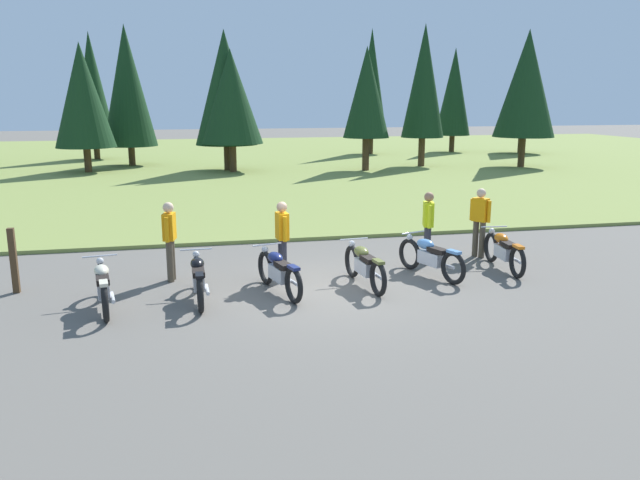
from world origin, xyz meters
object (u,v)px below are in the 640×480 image
at_px(motorcycle_sky_blue, 430,257).
at_px(rider_near_row_end, 170,237).
at_px(motorcycle_cream, 103,286).
at_px(rider_checking_bike, 282,236).
at_px(motorcycle_navy, 279,271).
at_px(motorcycle_black, 198,278).
at_px(motorcycle_olive, 364,265).
at_px(rider_with_back_turned, 480,218).
at_px(trail_marker_post, 14,261).
at_px(rider_in_hivis_vest, 428,223).
at_px(motorcycle_orange, 504,250).

xyz_separation_m(motorcycle_sky_blue, rider_near_row_end, (-5.43, 0.87, 0.51)).
bearing_deg(motorcycle_cream, rider_checking_bike, 18.90).
bearing_deg(motorcycle_navy, motorcycle_black, -174.79).
bearing_deg(motorcycle_olive, motorcycle_navy, -176.85).
height_order(motorcycle_navy, rider_with_back_turned, rider_with_back_turned).
bearing_deg(motorcycle_black, motorcycle_cream, -175.19).
bearing_deg(motorcycle_olive, trail_marker_post, 171.26).
height_order(rider_near_row_end, rider_in_hivis_vest, same).
xyz_separation_m(motorcycle_orange, rider_with_back_turned, (-0.03, 1.17, 0.51)).
bearing_deg(rider_with_back_turned, motorcycle_navy, -160.51).
relative_size(motorcycle_cream, rider_with_back_turned, 1.25).
bearing_deg(rider_checking_bike, motorcycle_sky_blue, -7.72).
distance_m(motorcycle_navy, rider_near_row_end, 2.53).
xyz_separation_m(motorcycle_black, rider_with_back_turned, (6.70, 1.96, 0.51)).
distance_m(motorcycle_olive, rider_near_row_end, 4.08).
xyz_separation_m(motorcycle_sky_blue, rider_with_back_turned, (1.79, 1.34, 0.51)).
height_order(motorcycle_navy, motorcycle_sky_blue, same).
bearing_deg(motorcycle_orange, trail_marker_post, 177.22).
xyz_separation_m(motorcycle_navy, motorcycle_sky_blue, (3.36, 0.48, 0.00)).
bearing_deg(motorcycle_cream, rider_in_hivis_vest, 14.63).
relative_size(motorcycle_cream, motorcycle_black, 1.00).
bearing_deg(motorcycle_olive, rider_with_back_turned, 27.06).
relative_size(motorcycle_cream, motorcycle_olive, 1.00).
relative_size(motorcycle_cream, trail_marker_post, 1.61).
xyz_separation_m(motorcycle_black, motorcycle_sky_blue, (4.91, 0.62, 0.00)).
relative_size(motorcycle_navy, rider_checking_bike, 1.23).
height_order(motorcycle_black, motorcycle_olive, same).
bearing_deg(motorcycle_orange, rider_near_row_end, 174.50).
bearing_deg(rider_with_back_turned, motorcycle_orange, -88.72).
relative_size(rider_in_hivis_vest, rider_with_back_turned, 1.00).
height_order(motorcycle_olive, rider_with_back_turned, rider_with_back_turned).
height_order(motorcycle_sky_blue, motorcycle_orange, same).
relative_size(motorcycle_sky_blue, rider_checking_bike, 1.21).
distance_m(motorcycle_cream, motorcycle_orange, 8.48).
bearing_deg(motorcycle_orange, motorcycle_sky_blue, -174.64).
bearing_deg(motorcycle_black, rider_in_hivis_vest, 17.65).
height_order(rider_near_row_end, trail_marker_post, rider_near_row_end).
height_order(motorcycle_olive, trail_marker_post, trail_marker_post).
bearing_deg(rider_in_hivis_vest, motorcycle_black, -162.35).
distance_m(motorcycle_black, rider_in_hivis_vest, 5.55).
xyz_separation_m(motorcycle_cream, rider_near_row_end, (1.18, 1.63, 0.51)).
height_order(motorcycle_orange, trail_marker_post, trail_marker_post).
bearing_deg(motorcycle_navy, trail_marker_post, 167.22).
bearing_deg(rider_in_hivis_vest, motorcycle_olive, -143.48).
relative_size(motorcycle_navy, rider_with_back_turned, 1.23).
height_order(motorcycle_black, rider_with_back_turned, rider_with_back_turned).
bearing_deg(motorcycle_cream, motorcycle_black, 4.81).
distance_m(motorcycle_black, motorcycle_sky_blue, 4.95).
relative_size(rider_in_hivis_vest, trail_marker_post, 1.29).
bearing_deg(trail_marker_post, motorcycle_sky_blue, -4.54).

